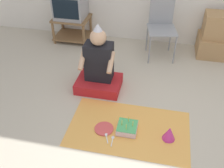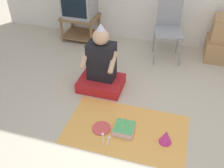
{
  "view_description": "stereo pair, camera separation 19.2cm",
  "coord_description": "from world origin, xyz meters",
  "px_view_note": "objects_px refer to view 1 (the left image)",
  "views": [
    {
      "loc": [
        -0.02,
        -2.09,
        2.2
      ],
      "look_at": [
        -0.53,
        0.3,
        0.35
      ],
      "focal_mm": 42.0,
      "sensor_mm": 36.0,
      "label": 1
    },
    {
      "loc": [
        0.16,
        -2.05,
        2.2
      ],
      "look_at": [
        -0.53,
        0.3,
        0.35
      ],
      "focal_mm": 42.0,
      "sensor_mm": 36.0,
      "label": 2
    }
  ],
  "objects_px": {
    "tv": "(70,5)",
    "person_seated": "(99,68)",
    "party_hat_blue": "(169,133)",
    "birthday_cake": "(127,128)",
    "paper_plate": "(104,129)",
    "folding_chair": "(162,23)",
    "cardboard_box_stack": "(217,37)"
  },
  "relations": [
    {
      "from": "tv",
      "to": "paper_plate",
      "type": "xyz_separation_m",
      "value": [
        1.05,
        -2.02,
        -0.62
      ]
    },
    {
      "from": "tv",
      "to": "person_seated",
      "type": "height_order",
      "value": "person_seated"
    },
    {
      "from": "birthday_cake",
      "to": "paper_plate",
      "type": "relative_size",
      "value": 1.02
    },
    {
      "from": "tv",
      "to": "folding_chair",
      "type": "relative_size",
      "value": 0.52
    },
    {
      "from": "folding_chair",
      "to": "birthday_cake",
      "type": "xyz_separation_m",
      "value": [
        -0.22,
        -1.79,
        -0.49
      ]
    },
    {
      "from": "person_seated",
      "to": "paper_plate",
      "type": "distance_m",
      "value": 0.85
    },
    {
      "from": "cardboard_box_stack",
      "to": "party_hat_blue",
      "type": "bearing_deg",
      "value": -107.71
    },
    {
      "from": "folding_chair",
      "to": "paper_plate",
      "type": "height_order",
      "value": "folding_chair"
    },
    {
      "from": "party_hat_blue",
      "to": "person_seated",
      "type": "bearing_deg",
      "value": 142.31
    },
    {
      "from": "folding_chair",
      "to": "cardboard_box_stack",
      "type": "height_order",
      "value": "folding_chair"
    },
    {
      "from": "folding_chair",
      "to": "cardboard_box_stack",
      "type": "bearing_deg",
      "value": 10.88
    },
    {
      "from": "tv",
      "to": "paper_plate",
      "type": "distance_m",
      "value": 2.36
    },
    {
      "from": "folding_chair",
      "to": "party_hat_blue",
      "type": "distance_m",
      "value": 1.89
    },
    {
      "from": "tv",
      "to": "party_hat_blue",
      "type": "relative_size",
      "value": 2.95
    },
    {
      "from": "birthday_cake",
      "to": "person_seated",
      "type": "bearing_deg",
      "value": 124.96
    },
    {
      "from": "birthday_cake",
      "to": "paper_plate",
      "type": "height_order",
      "value": "birthday_cake"
    },
    {
      "from": "folding_chair",
      "to": "cardboard_box_stack",
      "type": "relative_size",
      "value": 1.35
    },
    {
      "from": "folding_chair",
      "to": "paper_plate",
      "type": "xyz_separation_m",
      "value": [
        -0.48,
        -1.83,
        -0.53
      ]
    },
    {
      "from": "birthday_cake",
      "to": "cardboard_box_stack",
      "type": "bearing_deg",
      "value": 60.84
    },
    {
      "from": "tv",
      "to": "party_hat_blue",
      "type": "height_order",
      "value": "tv"
    },
    {
      "from": "birthday_cake",
      "to": "party_hat_blue",
      "type": "bearing_deg",
      "value": -3.02
    },
    {
      "from": "folding_chair",
      "to": "tv",
      "type": "bearing_deg",
      "value": 172.69
    },
    {
      "from": "person_seated",
      "to": "cardboard_box_stack",
      "type": "bearing_deg",
      "value": 37.82
    },
    {
      "from": "tv",
      "to": "birthday_cake",
      "type": "height_order",
      "value": "tv"
    },
    {
      "from": "birthday_cake",
      "to": "tv",
      "type": "bearing_deg",
      "value": 123.3
    },
    {
      "from": "person_seated",
      "to": "birthday_cake",
      "type": "bearing_deg",
      "value": -55.04
    },
    {
      "from": "person_seated",
      "to": "party_hat_blue",
      "type": "distance_m",
      "value": 1.24
    },
    {
      "from": "tv",
      "to": "folding_chair",
      "type": "xyz_separation_m",
      "value": [
        1.53,
        -0.2,
        -0.09
      ]
    },
    {
      "from": "folding_chair",
      "to": "cardboard_box_stack",
      "type": "distance_m",
      "value": 0.92
    },
    {
      "from": "tv",
      "to": "person_seated",
      "type": "distance_m",
      "value": 1.54
    },
    {
      "from": "birthday_cake",
      "to": "paper_plate",
      "type": "distance_m",
      "value": 0.26
    },
    {
      "from": "folding_chair",
      "to": "person_seated",
      "type": "bearing_deg",
      "value": -124.06
    }
  ]
}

